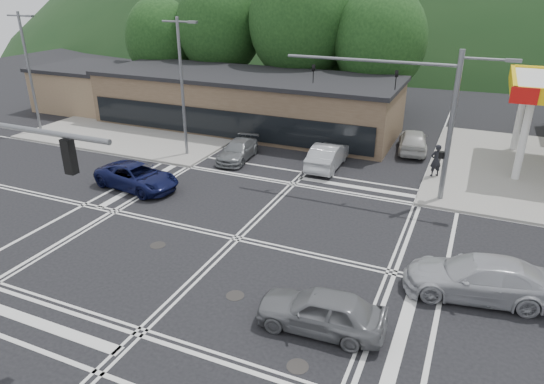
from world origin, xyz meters
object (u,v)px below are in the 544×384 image
at_px(car_silver_east, 479,278).
at_px(car_queue_b, 413,140).
at_px(car_blue_west, 137,177).
at_px(pedestrian, 436,160).
at_px(car_grey_center, 321,310).
at_px(car_northbound, 238,150).
at_px(car_queue_a, 328,156).

xyz_separation_m(car_silver_east, car_queue_b, (-4.91, 16.36, 0.00)).
relative_size(car_blue_west, car_queue_b, 1.09).
height_order(car_queue_b, pedestrian, pedestrian).
height_order(car_silver_east, car_queue_b, car_queue_b).
xyz_separation_m(car_grey_center, pedestrian, (1.93, 15.97, 0.39)).
bearing_deg(car_northbound, car_blue_west, -120.44).
xyz_separation_m(car_blue_west, car_northbound, (3.07, 6.66, -0.08)).
bearing_deg(car_northbound, car_silver_east, -38.77).
bearing_deg(car_northbound, car_grey_center, -59.21).
relative_size(car_queue_a, pedestrian, 2.41).
bearing_deg(car_northbound, car_queue_a, 3.71).
distance_m(car_grey_center, car_queue_a, 15.84).
distance_m(car_queue_a, pedestrian, 6.56).
relative_size(car_grey_center, car_silver_east, 0.81).
height_order(car_grey_center, car_queue_b, car_queue_b).
distance_m(car_blue_west, car_silver_east, 18.69).
distance_m(car_queue_b, pedestrian, 5.02).
xyz_separation_m(car_queue_b, pedestrian, (2.00, -4.59, 0.34)).
height_order(car_blue_west, car_queue_b, car_queue_b).
xyz_separation_m(car_silver_east, pedestrian, (-2.91, 11.77, 0.35)).
xyz_separation_m(car_queue_a, pedestrian, (6.50, 0.81, 0.35)).
bearing_deg(car_blue_west, car_northbound, -16.35).
bearing_deg(pedestrian, car_queue_a, -28.28).
relative_size(car_northbound, pedestrian, 2.21).
distance_m(car_queue_a, car_queue_b, 7.03).
xyz_separation_m(car_grey_center, car_queue_a, (-4.57, 15.16, 0.03)).
distance_m(car_blue_west, car_northbound, 7.33).
height_order(car_grey_center, car_northbound, car_grey_center).
bearing_deg(car_grey_center, pedestrian, 169.69).
bearing_deg(car_silver_east, car_blue_west, -109.66).
bearing_deg(car_grey_center, car_blue_west, -122.45).
xyz_separation_m(car_silver_east, car_northbound, (-15.33, 9.98, -0.16)).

